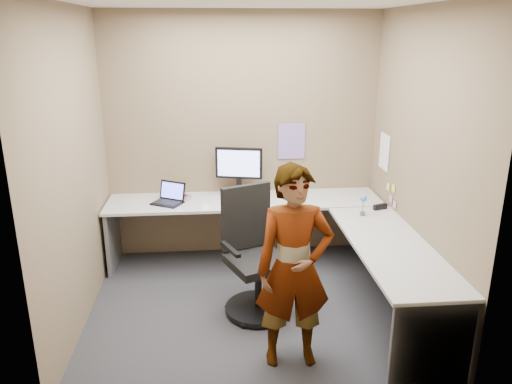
{
  "coord_description": "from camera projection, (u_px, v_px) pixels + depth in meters",
  "views": [
    {
      "loc": [
        -0.33,
        -4.14,
        2.47
      ],
      "look_at": [
        0.06,
        0.25,
        1.05
      ],
      "focal_mm": 35.0,
      "sensor_mm": 36.0,
      "label": 1
    }
  ],
  "objects": [
    {
      "name": "sticky_note_a",
      "position": [
        393.0,
        189.0,
        5.06
      ],
      "size": [
        0.01,
        0.07,
        0.07
      ],
      "primitive_type": "cube",
      "color": "#F2E059",
      "rests_on": "wall_right"
    },
    {
      "name": "paper_ream",
      "position": [
        239.0,
        194.0,
        5.5
      ],
      "size": [
        0.36,
        0.3,
        0.06
      ],
      "primitive_type": "cube",
      "rotation": [
        0.0,
        0.0,
        -0.22
      ],
      "color": "red",
      "rests_on": "desk"
    },
    {
      "name": "ground",
      "position": [
        252.0,
        306.0,
        4.71
      ],
      "size": [
        3.0,
        3.0,
        0.0
      ],
      "primitive_type": "plane",
      "color": "#28282E",
      "rests_on": "ground"
    },
    {
      "name": "stapler",
      "position": [
        380.0,
        207.0,
        5.11
      ],
      "size": [
        0.15,
        0.09,
        0.05
      ],
      "primitive_type": "cube",
      "rotation": [
        0.0,
        0.0,
        0.32
      ],
      "color": "black",
      "rests_on": "desk"
    },
    {
      "name": "calendar_purple",
      "position": [
        292.0,
        141.0,
        5.58
      ],
      "size": [
        0.3,
        0.01,
        0.4
      ],
      "primitive_type": "cube",
      "color": "#846BB7",
      "rests_on": "wall_back"
    },
    {
      "name": "sticky_note_d",
      "position": [
        388.0,
        187.0,
        5.22
      ],
      "size": [
        0.01,
        0.07,
        0.07
      ],
      "primitive_type": "cube",
      "color": "#F2E059",
      "rests_on": "wall_right"
    },
    {
      "name": "ceiling",
      "position": [
        251.0,
        1.0,
        3.88
      ],
      "size": [
        3.0,
        3.0,
        0.0
      ],
      "primitive_type": "plane",
      "rotation": [
        3.14,
        0.0,
        0.0
      ],
      "color": "white",
      "rests_on": "wall_back"
    },
    {
      "name": "desk",
      "position": [
        293.0,
        231.0,
        4.93
      ],
      "size": [
        2.98,
        2.58,
        0.73
      ],
      "color": "#AAAAAA",
      "rests_on": "ground"
    },
    {
      "name": "sticky_note_c",
      "position": [
        395.0,
        205.0,
        5.04
      ],
      "size": [
        0.01,
        0.07,
        0.07
      ],
      "primitive_type": "cube",
      "color": "pink",
      "rests_on": "wall_right"
    },
    {
      "name": "trackball_mouse",
      "position": [
        186.0,
        197.0,
        5.41
      ],
      "size": [
        0.12,
        0.08,
        0.07
      ],
      "color": "#B7B7BC",
      "rests_on": "desk"
    },
    {
      "name": "wall_left",
      "position": [
        73.0,
        172.0,
        4.17
      ],
      "size": [
        0.0,
        2.7,
        2.7
      ],
      "primitive_type": "plane",
      "rotation": [
        1.57,
        0.0,
        1.57
      ],
      "color": "brown",
      "rests_on": "ground"
    },
    {
      "name": "sticky_note_b",
      "position": [
        391.0,
        199.0,
        5.15
      ],
      "size": [
        0.01,
        0.07,
        0.07
      ],
      "primitive_type": "cube",
      "color": "pink",
      "rests_on": "wall_right"
    },
    {
      "name": "origami",
      "position": [
        205.0,
        205.0,
        5.15
      ],
      "size": [
        0.1,
        0.1,
        0.06
      ],
      "primitive_type": "cone",
      "color": "white",
      "rests_on": "desk"
    },
    {
      "name": "laptop",
      "position": [
        170.0,
        198.0,
        5.31
      ],
      "size": [
        0.39,
        0.37,
        0.22
      ],
      "rotation": [
        0.0,
        0.0,
        -0.51
      ],
      "color": "black",
      "rests_on": "desk"
    },
    {
      "name": "office_chair",
      "position": [
        255.0,
        263.0,
        4.52
      ],
      "size": [
        0.67,
        0.66,
        1.14
      ],
      "rotation": [
        0.0,
        0.0,
        0.4
      ],
      "color": "black",
      "rests_on": "ground"
    },
    {
      "name": "calendar_white",
      "position": [
        384.0,
        152.0,
        5.3
      ],
      "size": [
        0.01,
        0.28,
        0.38
      ],
      "primitive_type": "cube",
      "color": "white",
      "rests_on": "wall_right"
    },
    {
      "name": "person",
      "position": [
        294.0,
        268.0,
        3.71
      ],
      "size": [
        0.58,
        0.39,
        1.59
      ],
      "primitive_type": "imported",
      "rotation": [
        0.0,
        0.0,
        0.01
      ],
      "color": "#999399",
      "rests_on": "ground"
    },
    {
      "name": "wall_back",
      "position": [
        242.0,
        137.0,
        5.53
      ],
      "size": [
        3.0,
        0.0,
        3.0
      ],
      "primitive_type": "plane",
      "rotation": [
        1.57,
        0.0,
        0.0
      ],
      "color": "brown",
      "rests_on": "ground"
    },
    {
      "name": "wall_right",
      "position": [
        420.0,
        164.0,
        4.42
      ],
      "size": [
        0.0,
        2.7,
        2.7
      ],
      "primitive_type": "plane",
      "rotation": [
        1.57,
        0.0,
        -1.57
      ],
      "color": "brown",
      "rests_on": "ground"
    },
    {
      "name": "monitor",
      "position": [
        239.0,
        166.0,
        5.42
      ],
      "size": [
        0.51,
        0.19,
        0.49
      ],
      "rotation": [
        0.0,
        0.0,
        -0.22
      ],
      "color": "black",
      "rests_on": "paper_ream"
    },
    {
      "name": "flower",
      "position": [
        363.0,
        202.0,
        4.91
      ],
      "size": [
        0.07,
        0.07,
        0.22
      ],
      "color": "brown",
      "rests_on": "desk"
    }
  ]
}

